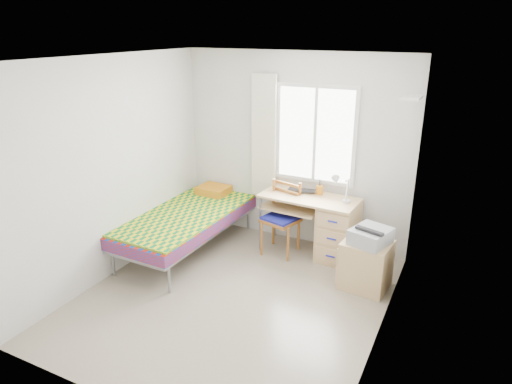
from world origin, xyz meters
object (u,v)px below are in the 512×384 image
chair (283,214)px  cabinet (365,265)px  printer (371,236)px  bed (190,217)px  desk (333,227)px

chair → cabinet: 1.31m
chair → printer: (1.25, -0.43, 0.13)m
chair → printer: 1.33m
bed → desk: bearing=20.3°
desk → printer: 0.85m
desk → chair: (-0.66, -0.13, 0.11)m
cabinet → bed: bearing=-172.6°
desk → printer: (0.60, -0.56, 0.24)m
cabinet → chair: bearing=167.3°
desk → printer: size_ratio=2.50×
bed → desk: bed is taller
bed → printer: bearing=3.0°
desk → cabinet: 0.80m
bed → cabinet: 2.39m
chair → cabinet: size_ratio=1.68×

